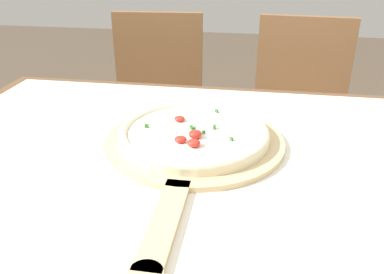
{
  "coord_description": "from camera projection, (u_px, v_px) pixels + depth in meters",
  "views": [
    {
      "loc": [
        0.11,
        -0.71,
        1.17
      ],
      "look_at": [
        -0.02,
        0.07,
        0.79
      ],
      "focal_mm": 38.0,
      "sensor_mm": 36.0,
      "label": 1
    }
  ],
  "objects": [
    {
      "name": "dining_table",
      "position": [
        197.0,
        208.0,
        0.87
      ],
      "size": [
        1.36,
        1.02,
        0.75
      ],
      "color": "brown",
      "rests_on": "ground_plane"
    },
    {
      "name": "towel_cloth",
      "position": [
        197.0,
        167.0,
        0.82
      ],
      "size": [
        1.28,
        0.94,
        0.0
      ],
      "color": "white",
      "rests_on": "dining_table"
    },
    {
      "name": "pizza_peel",
      "position": [
        192.0,
        146.0,
        0.89
      ],
      "size": [
        0.4,
        0.64,
        0.01
      ],
      "color": "#D6B784",
      "rests_on": "towel_cloth"
    },
    {
      "name": "pizza",
      "position": [
        194.0,
        133.0,
        0.9
      ],
      "size": [
        0.33,
        0.33,
        0.04
      ],
      "color": "beige",
      "rests_on": "pizza_peel"
    },
    {
      "name": "chair_left",
      "position": [
        157.0,
        105.0,
        1.77
      ],
      "size": [
        0.43,
        0.43,
        0.9
      ],
      "rotation": [
        0.0,
        0.0,
        0.08
      ],
      "color": "brown",
      "rests_on": "ground_plane"
    },
    {
      "name": "chair_right",
      "position": [
        298.0,
        113.0,
        1.68
      ],
      "size": [
        0.43,
        0.43,
        0.9
      ],
      "rotation": [
        0.0,
        0.0,
        -0.07
      ],
      "color": "brown",
      "rests_on": "ground_plane"
    }
  ]
}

